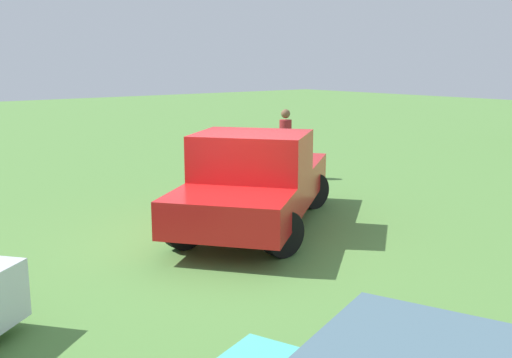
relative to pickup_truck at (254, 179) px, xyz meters
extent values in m
plane|color=#54843D|center=(-0.80, -0.44, -0.92)|extent=(80.00, 80.00, 0.00)
cylinder|color=black|center=(0.90, 1.71, -0.55)|extent=(0.75, 0.22, 0.75)
cylinder|color=black|center=(1.89, 0.40, -0.55)|extent=(0.75, 0.22, 0.75)
cylinder|color=black|center=(-1.68, -0.24, -0.55)|extent=(0.75, 0.22, 0.75)
cylinder|color=black|center=(-0.69, -1.55, -0.55)|extent=(0.75, 0.22, 0.75)
cube|color=red|center=(1.32, 0.99, -0.21)|extent=(2.79, 2.78, 0.64)
cube|color=red|center=(-0.14, -0.10, 0.17)|extent=(2.47, 2.53, 1.40)
cube|color=slate|center=(-0.14, -0.10, 0.61)|extent=(2.18, 2.26, 0.48)
cube|color=red|center=(-0.94, -0.71, -0.23)|extent=(3.11, 3.02, 0.60)
cube|color=silver|center=(2.07, 1.57, -0.47)|extent=(1.23, 1.57, 0.16)
cylinder|color=#7A6B51|center=(3.56, 3.27, -0.48)|extent=(0.14, 0.14, 0.88)
cylinder|color=#7A6B51|center=(3.73, 3.18, -0.48)|extent=(0.14, 0.14, 0.88)
cylinder|color=maroon|center=(3.65, 3.22, 0.29)|extent=(0.43, 0.43, 0.66)
sphere|color=brown|center=(3.65, 3.22, 0.77)|extent=(0.24, 0.24, 0.24)
camera|label=1|loc=(-6.65, -8.24, 2.11)|focal=41.57mm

